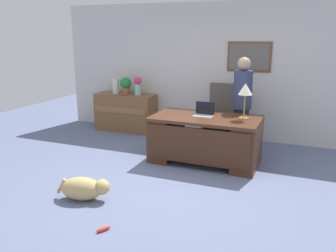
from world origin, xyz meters
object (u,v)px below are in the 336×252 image
at_px(dog_lying, 84,188).
at_px(potted_plant, 126,85).
at_px(desk_lamp, 245,91).
at_px(armchair, 223,119).
at_px(laptop, 204,112).
at_px(person_standing, 242,105).
at_px(vase_with_flowers, 138,85).
at_px(vase_empty, 116,86).
at_px(credenza, 126,112).
at_px(desk, 205,138).
at_px(dog_toy_plush, 103,229).

distance_m(dog_lying, potted_plant, 3.51).
bearing_deg(desk_lamp, potted_plant, 157.12).
xyz_separation_m(armchair, potted_plant, (-2.22, 0.24, 0.50)).
bearing_deg(laptop, person_standing, 51.20).
xyz_separation_m(vase_with_flowers, potted_plant, (-0.29, 0.00, -0.02)).
height_order(laptop, vase_empty, vase_empty).
height_order(credenza, vase_with_flowers, vase_with_flowers).
height_order(person_standing, laptop, person_standing).
bearing_deg(armchair, vase_with_flowers, 173.00).
height_order(armchair, laptop, armchair).
bearing_deg(vase_empty, desk, -27.86).
xyz_separation_m(dog_lying, laptop, (0.99, 2.01, 0.67)).
height_order(credenza, dog_toy_plush, credenza).
xyz_separation_m(person_standing, desk_lamp, (0.15, -0.60, 0.34)).
relative_size(armchair, laptop, 3.67).
distance_m(person_standing, vase_empty, 2.93).
bearing_deg(potted_plant, dog_toy_plush, -64.77).
bearing_deg(person_standing, laptop, -128.80).
xyz_separation_m(credenza, desk_lamp, (2.80, -1.17, 0.81)).
xyz_separation_m(potted_plant, dog_toy_plush, (1.77, -3.76, -0.99)).
relative_size(desk, dog_toy_plush, 10.26).
xyz_separation_m(desk, dog_lying, (-1.03, -1.92, -0.26)).
bearing_deg(credenza, person_standing, -12.14).
xyz_separation_m(desk, vase_empty, (-2.43, 1.28, 0.55)).
bearing_deg(person_standing, armchair, 140.68).
bearing_deg(vase_empty, armchair, -5.47).
xyz_separation_m(vase_with_flowers, dog_toy_plush, (1.48, -3.76, -1.00)).
bearing_deg(dog_toy_plush, laptop, 82.19).
xyz_separation_m(credenza, vase_empty, (-0.23, 0.00, 0.57)).
bearing_deg(dog_lying, person_standing, 60.55).
bearing_deg(armchair, person_standing, -39.32).
height_order(credenza, potted_plant, potted_plant).
distance_m(vase_empty, potted_plant, 0.26).
xyz_separation_m(dog_lying, desk_lamp, (1.64, 2.03, 1.06)).
distance_m(armchair, dog_toy_plush, 3.59).
relative_size(dog_lying, laptop, 2.22).
bearing_deg(credenza, potted_plant, 2.93).
bearing_deg(potted_plant, desk, -30.54).
bearing_deg(vase_with_flowers, dog_lying, -75.19).
distance_m(desk, dog_lying, 2.20).
bearing_deg(vase_with_flowers, dog_toy_plush, -68.50).
height_order(dog_lying, vase_empty, vase_empty).
height_order(desk, desk_lamp, desk_lamp).
relative_size(person_standing, vase_empty, 5.35).
relative_size(credenza, vase_with_flowers, 3.38).
relative_size(potted_plant, dog_toy_plush, 2.11).
bearing_deg(potted_plant, vase_with_flowers, 0.00).
distance_m(vase_with_flowers, vase_empty, 0.55).
bearing_deg(desk, armchair, 87.69).
distance_m(person_standing, vase_with_flowers, 2.41).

